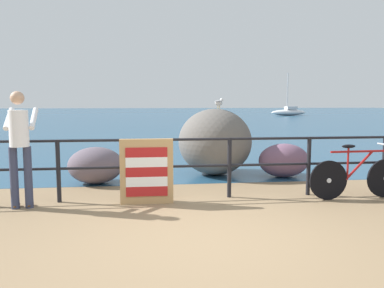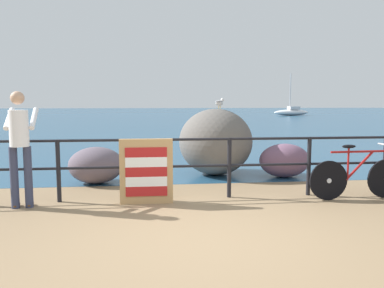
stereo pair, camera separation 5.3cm
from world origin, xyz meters
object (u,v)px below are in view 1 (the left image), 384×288
object	(u,v)px
folded_deckchair_stack	(147,171)
sailboat	(289,112)
bicycle	(366,171)
breakwater_boulder_main	(215,142)
breakwater_boulder_left	(96,165)
person_at_railing	(20,144)
breakwater_boulder_right	(284,160)
seagull	(219,102)

from	to	relation	value
folded_deckchair_stack	sailboat	distance (m)	40.88
bicycle	folded_deckchair_stack	bearing A→B (deg)	175.79
bicycle	breakwater_boulder_main	xyz separation A→B (m)	(-2.13, 2.42, 0.27)
breakwater_boulder_left	sailboat	distance (m)	39.80
person_at_railing	folded_deckchair_stack	size ratio (longest dim) A/B	1.71
folded_deckchair_stack	breakwater_boulder_right	xyz separation A→B (m)	(2.95, 1.86, -0.16)
seagull	breakwater_boulder_right	bearing A→B (deg)	-67.09
bicycle	seagull	bearing A→B (deg)	127.17
bicycle	breakwater_boulder_left	distance (m)	4.98
breakwater_boulder_main	sailboat	world-z (taller)	sailboat
bicycle	person_at_railing	size ratio (longest dim) A/B	0.95
person_at_railing	breakwater_boulder_right	xyz separation A→B (m)	(4.85, 1.89, -0.63)
folded_deckchair_stack	breakwater_boulder_right	distance (m)	3.49
breakwater_boulder_right	breakwater_boulder_main	bearing A→B (deg)	161.61
person_at_railing	breakwater_boulder_left	world-z (taller)	person_at_railing
breakwater_boulder_left	breakwater_boulder_main	bearing A→B (deg)	14.83
breakwater_boulder_main	seagull	world-z (taller)	seagull
person_at_railing	sailboat	xyz separation A→B (m)	(18.47, 37.39, -0.57)
breakwater_boulder_right	breakwater_boulder_left	bearing A→B (deg)	-177.17
breakwater_boulder_left	seagull	xyz separation A→B (m)	(2.61, 0.69, 1.24)
breakwater_boulder_right	person_at_railing	bearing A→B (deg)	-158.74
breakwater_boulder_right	seagull	xyz separation A→B (m)	(-1.34, 0.49, 1.25)
folded_deckchair_stack	breakwater_boulder_main	world-z (taller)	breakwater_boulder_main
person_at_railing	seagull	size ratio (longest dim) A/B	6.06
breakwater_boulder_main	seagull	bearing A→B (deg)	11.95
person_at_railing	folded_deckchair_stack	bearing A→B (deg)	-96.06
sailboat	folded_deckchair_stack	bearing A→B (deg)	55.80
person_at_railing	breakwater_boulder_left	size ratio (longest dim) A/B	1.64
breakwater_boulder_left	breakwater_boulder_right	size ratio (longest dim) A/B	0.99
breakwater_boulder_main	breakwater_boulder_right	world-z (taller)	breakwater_boulder_main
person_at_railing	breakwater_boulder_right	size ratio (longest dim) A/B	1.62
breakwater_boulder_main	sailboat	bearing A→B (deg)	66.75
bicycle	person_at_railing	bearing A→B (deg)	176.52
bicycle	sailboat	size ratio (longest dim) A/B	0.35
bicycle	breakwater_boulder_right	size ratio (longest dim) A/B	1.55
seagull	sailboat	world-z (taller)	sailboat
folded_deckchair_stack	breakwater_boulder_main	size ratio (longest dim) A/B	0.61
breakwater_boulder_right	bicycle	bearing A→B (deg)	-70.05
breakwater_boulder_main	seagull	size ratio (longest dim) A/B	5.76
person_at_railing	breakwater_boulder_right	bearing A→B (deg)	-75.55
bicycle	folded_deckchair_stack	size ratio (longest dim) A/B	1.63
sailboat	person_at_railing	bearing A→B (deg)	53.43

